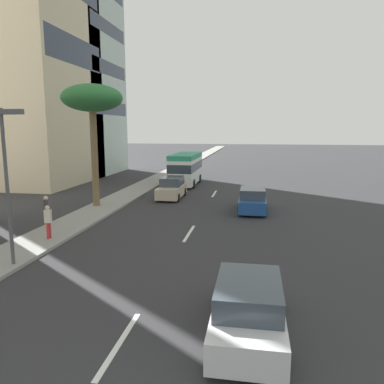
# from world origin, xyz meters

# --- Properties ---
(ground_plane) EXTENTS (198.00, 198.00, 0.00)m
(ground_plane) POSITION_xyz_m (31.50, 0.00, 0.00)
(ground_plane) COLOR #2D2D30
(sidewalk_right) EXTENTS (162.00, 2.58, 0.15)m
(sidewalk_right) POSITION_xyz_m (31.50, 7.10, 0.07)
(sidewalk_right) COLOR gray
(sidewalk_right) RESTS_ON ground_plane
(lane_stripe_near) EXTENTS (3.20, 0.16, 0.01)m
(lane_stripe_near) POSITION_xyz_m (5.32, 0.00, 0.01)
(lane_stripe_near) COLOR silver
(lane_stripe_near) RESTS_ON ground_plane
(lane_stripe_mid) EXTENTS (3.20, 0.16, 0.01)m
(lane_stripe_mid) POSITION_xyz_m (15.98, 0.00, 0.01)
(lane_stripe_mid) COLOR silver
(lane_stripe_mid) RESTS_ON ground_plane
(lane_stripe_far) EXTENTS (3.20, 0.16, 0.01)m
(lane_stripe_far) POSITION_xyz_m (28.55, 0.00, 0.01)
(lane_stripe_far) COLOR silver
(lane_stripe_far) RESTS_ON ground_plane
(car_lead) EXTENTS (4.32, 1.80, 1.70)m
(car_lead) POSITION_xyz_m (25.99, 3.18, 0.80)
(car_lead) COLOR beige
(car_lead) RESTS_ON ground_plane
(minibus_second) EXTENTS (6.93, 2.42, 3.10)m
(minibus_second) POSITION_xyz_m (33.34, 3.39, 1.70)
(minibus_second) COLOR silver
(minibus_second) RESTS_ON ground_plane
(car_third) EXTENTS (4.74, 1.93, 1.60)m
(car_third) POSITION_xyz_m (6.40, -3.34, 0.76)
(car_third) COLOR silver
(car_third) RESTS_ON ground_plane
(car_fourth) EXTENTS (4.35, 1.86, 1.62)m
(car_fourth) POSITION_xyz_m (22.08, -3.31, 0.76)
(car_fourth) COLOR #1E478C
(car_fourth) RESTS_ON ground_plane
(pedestrian_near_lamp) EXTENTS (0.30, 0.35, 1.69)m
(pedestrian_near_lamp) POSITION_xyz_m (13.40, 6.67, 1.08)
(pedestrian_near_lamp) COLOR red
(pedestrian_near_lamp) RESTS_ON sidewalk_right
(pedestrian_mid_block) EXTENTS (0.38, 0.33, 1.81)m
(pedestrian_mid_block) POSITION_xyz_m (15.23, 7.83, 1.16)
(pedestrian_mid_block) COLOR gold
(pedestrian_mid_block) RESTS_ON sidewalk_right
(palm_tree) EXTENTS (4.15, 4.15, 8.43)m
(palm_tree) POSITION_xyz_m (21.49, 7.69, 7.46)
(palm_tree) COLOR brown
(palm_tree) RESTS_ON sidewalk_right
(street_lamp) EXTENTS (0.24, 0.97, 6.22)m
(street_lamp) POSITION_xyz_m (9.88, 6.09, 4.04)
(street_lamp) COLOR #4C4C51
(street_lamp) RESTS_ON sidewalk_right
(office_tower_far) EXTENTS (11.03, 12.72, 31.51)m
(office_tower_far) POSITION_xyz_m (40.65, 20.17, 15.76)
(office_tower_far) COLOR #B2C6BC
(office_tower_far) RESTS_ON ground_plane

